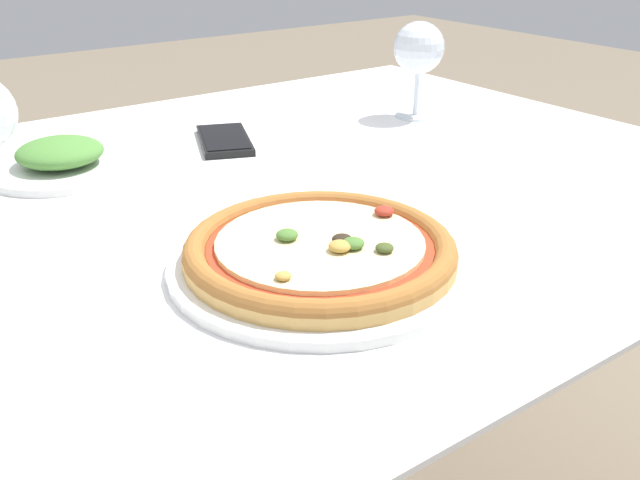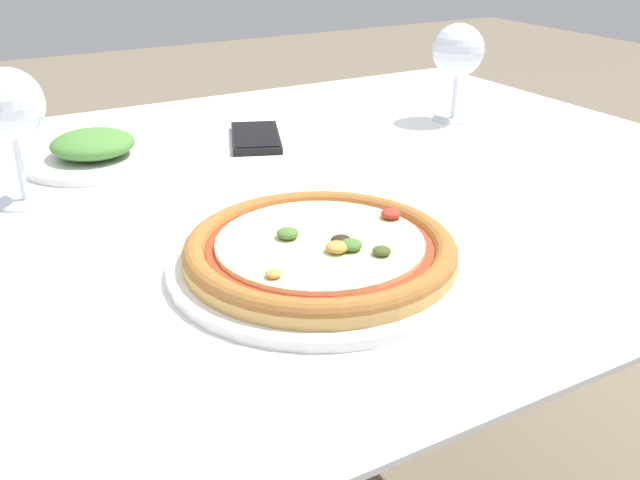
{
  "view_description": "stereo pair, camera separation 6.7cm",
  "coord_description": "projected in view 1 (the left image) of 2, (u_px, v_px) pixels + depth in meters",
  "views": [
    {
      "loc": [
        -0.34,
        -0.72,
        1.03
      ],
      "look_at": [
        0.02,
        -0.22,
        0.74
      ],
      "focal_mm": 40.0,
      "sensor_mm": 36.0,
      "label": 1
    },
    {
      "loc": [
        -0.29,
        -0.75,
        1.03
      ],
      "look_at": [
        0.02,
        -0.22,
        0.74
      ],
      "focal_mm": 40.0,
      "sensor_mm": 36.0,
      "label": 2
    }
  ],
  "objects": [
    {
      "name": "pizza_plate",
      "position": [
        320.0,
        252.0,
        0.68
      ],
      "size": [
        0.29,
        0.29,
        0.04
      ],
      "color": "white",
      "rests_on": "dining_table"
    },
    {
      "name": "dining_table",
      "position": [
        204.0,
        261.0,
        0.88
      ],
      "size": [
        1.42,
        0.95,
        0.71
      ],
      "color": "brown",
      "rests_on": "ground_plane"
    },
    {
      "name": "side_plate",
      "position": [
        61.0,
        160.0,
        0.93
      ],
      "size": [
        0.19,
        0.19,
        0.04
      ],
      "color": "white",
      "rests_on": "dining_table"
    },
    {
      "name": "wine_glass_far_right",
      "position": [
        419.0,
        50.0,
        1.14
      ],
      "size": [
        0.08,
        0.08,
        0.15
      ],
      "color": "silver",
      "rests_on": "dining_table"
    },
    {
      "name": "cell_phone",
      "position": [
        224.0,
        140.0,
        1.05
      ],
      "size": [
        0.12,
        0.16,
        0.01
      ],
      "color": "black",
      "rests_on": "dining_table"
    }
  ]
}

